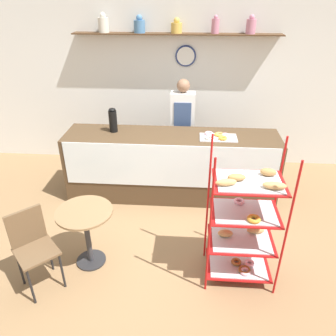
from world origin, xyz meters
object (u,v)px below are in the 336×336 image
Objects in this scene: person_worker at (182,126)px; cafe_table at (86,225)px; pastry_rack at (244,223)px; cafe_chair at (32,242)px; donut_tray_counter at (218,136)px; coffee_carafe at (113,120)px.

person_worker is 2.33m from cafe_table.
person_worker is (-0.71, 2.14, 0.19)m from pastry_rack.
cafe_chair is (-2.14, -0.26, -0.16)m from pastry_rack.
pastry_rack is at bearing -82.63° from donut_tray_counter.
pastry_rack is 2.39m from coffee_carafe.
pastry_rack reaches higher than cafe_chair.
pastry_rack is at bearing -44.15° from coffee_carafe.
coffee_carafe is (0.46, 1.89, 0.61)m from cafe_chair.
cafe_table is (-0.98, -2.08, -0.36)m from person_worker.
donut_tray_counter reaches higher than cafe_table.
cafe_chair is at bearing -144.65° from cafe_table.
pastry_rack is 2.27m from person_worker.
donut_tray_counter is (1.49, 1.45, 0.47)m from cafe_table.
cafe_table is 0.81× the size of cafe_chair.
donut_tray_counter is (0.51, -0.63, 0.11)m from person_worker.
person_worker reaches higher than cafe_table.
coffee_carafe is at bearing -152.34° from person_worker.
person_worker is 1.13m from coffee_carafe.
cafe_chair is 2.68m from donut_tray_counter.
pastry_rack is at bearing -37.01° from cafe_chair.
coffee_carafe is at bearing 32.33° from cafe_chair.
cafe_table is at bearing 177.75° from pastry_rack.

